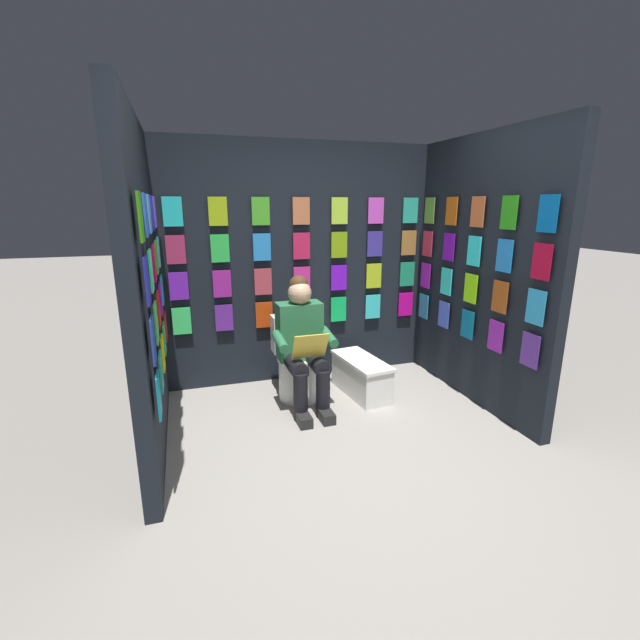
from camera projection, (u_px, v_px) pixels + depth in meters
name	position (u px, v px, depth m)	size (l,w,h in m)	color
ground_plane	(377.00, 479.00, 2.94)	(30.00, 30.00, 0.00)	gray
display_wall_back	(300.00, 265.00, 4.44)	(2.83, 0.14, 2.39)	black
display_wall_left	(480.00, 273.00, 3.92)	(0.14, 1.91, 2.39)	black
display_wall_right	(144.00, 291.00, 3.10)	(0.14, 1.91, 2.39)	black
toilet	(297.00, 364.00, 4.14)	(0.41, 0.56, 0.77)	white
person_reading	(303.00, 343.00, 3.86)	(0.53, 0.68, 1.19)	#286B42
comic_longbox_near	(361.00, 376.00, 4.22)	(0.39, 0.76, 0.36)	white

